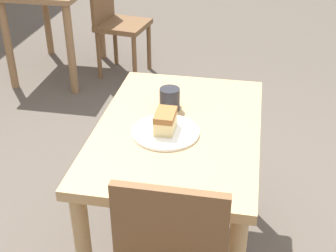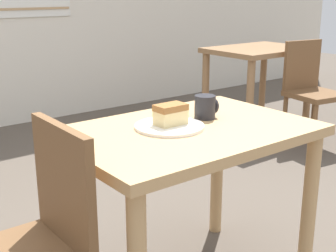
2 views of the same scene
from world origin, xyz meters
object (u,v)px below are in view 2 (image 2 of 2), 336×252
at_px(chair_far_corner, 311,89).
at_px(coffee_mug, 206,107).
at_px(dining_table_far, 258,65).
at_px(plate, 169,126).
at_px(chair_near_window, 33,248).
at_px(dining_table_near, 188,156).
at_px(cake_slice, 171,114).

height_order(chair_far_corner, coffee_mug, chair_far_corner).
xyz_separation_m(chair_far_corner, coffee_mug, (-1.81, -0.77, 0.29)).
height_order(dining_table_far, plate, dining_table_far).
xyz_separation_m(dining_table_far, plate, (-1.96, -1.29, 0.11)).
height_order(chair_near_window, chair_far_corner, same).
bearing_deg(chair_far_corner, dining_table_far, 106.07).
relative_size(chair_near_window, coffee_mug, 8.68).
xyz_separation_m(chair_near_window, coffee_mug, (0.81, 0.13, 0.29)).
height_order(dining_table_near, chair_near_window, chair_near_window).
relative_size(chair_far_corner, coffee_mug, 8.68).
bearing_deg(chair_far_corner, dining_table_near, -148.08).
relative_size(chair_far_corner, cake_slice, 6.95).
bearing_deg(cake_slice, plate, -165.53).
relative_size(dining_table_near, plate, 3.60).
height_order(dining_table_near, dining_table_far, dining_table_far).
distance_m(dining_table_far, cake_slice, 2.34).
height_order(plate, coffee_mug, coffee_mug).
bearing_deg(chair_far_corner, chair_near_window, -152.21).
distance_m(dining_table_far, plate, 2.34).
distance_m(plate, coffee_mug, 0.21).
bearing_deg(chair_far_corner, plate, -149.67).
distance_m(dining_table_far, chair_near_window, 2.92).
bearing_deg(plate, chair_near_window, -170.06).
distance_m(dining_table_near, coffee_mug, 0.23).
height_order(dining_table_far, chair_near_window, chair_near_window).
relative_size(dining_table_near, chair_far_corner, 1.16).
bearing_deg(dining_table_near, coffee_mug, 22.64).
distance_m(dining_table_far, coffee_mug, 2.17).
bearing_deg(chair_near_window, dining_table_near, 95.70).
bearing_deg(dining_table_near, cake_slice, 141.93).
xyz_separation_m(dining_table_far, chair_far_corner, (0.06, -0.49, -0.14)).
distance_m(chair_near_window, plate, 0.66).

